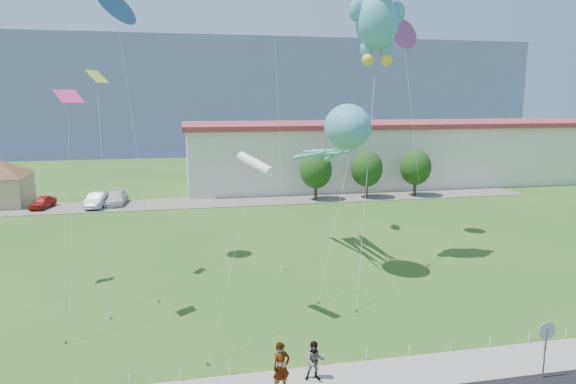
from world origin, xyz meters
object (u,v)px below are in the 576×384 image
Objects in this scene: pedestrian_left at (281,367)px; pedestrian_right at (315,361)px; octopus_kite at (340,139)px; stop_sign at (546,336)px; teddy_bear_kite at (377,15)px; warehouse at (411,152)px; parked_car_white at (117,198)px; parked_car_red at (43,202)px; parked_car_silver at (97,200)px.

pedestrian_left is 1.22× the size of pedestrian_right.
stop_sign is at bearing -75.71° from octopus_kite.
pedestrian_right is 0.08× the size of teddy_bear_kite.
stop_sign is at bearing -108.90° from warehouse.
pedestrian_left reaches higher than parked_car_white.
warehouse is 37.51× the size of pedestrian_right.
warehouse is 51.00m from stop_sign.
pedestrian_left is at bearing 173.86° from stop_sign.
warehouse is 12.79× the size of parked_car_white.
pedestrian_right reaches higher than parked_car_red.
parked_car_white is (-21.18, 40.11, -1.12)m from stop_sign.
octopus_kite reaches higher than stop_sign.
pedestrian_left is 17.53m from octopus_kite.
parked_car_red is at bearing -178.47° from parked_car_silver.
stop_sign is at bearing -2.05° from pedestrian_right.
stop_sign is 45.27m from parked_car_silver.
parked_car_silver is 0.38× the size of octopus_kite.
parked_car_red is at bearing 139.63° from teddy_bear_kite.
stop_sign is at bearing -52.29° from parked_car_silver.
octopus_kite reaches higher than pedestrian_right.
stop_sign is at bearing -57.79° from parked_car_white.
pedestrian_left is at bearing -121.66° from teddy_bear_kite.
octopus_kite is at bearing 77.42° from pedestrian_right.
stop_sign is 10.75m from pedestrian_left.
warehouse is at bearing 24.71° from parked_car_red.
parked_car_white is (7.28, 0.60, 0.05)m from parked_car_red.
octopus_kite reaches higher than pedestrian_left.
parked_car_silver is 2.15m from parked_car_white.
pedestrian_left is at bearing -152.00° from pedestrian_right.
warehouse is at bearing 20.30° from parked_car_silver.
pedestrian_left is at bearing -51.33° from parked_car_red.
stop_sign is 1.26× the size of pedestrian_left.
octopus_kite is 8.46m from teddy_bear_kite.
pedestrian_left is 23.74m from teddy_bear_kite.
parked_car_white is 0.40× the size of octopus_kite.
parked_car_silver is (-13.83, 37.30, -0.09)m from pedestrian_right.
warehouse is 45.93m from parked_car_red.
parked_car_red is 39.11m from teddy_bear_kite.
parked_car_silver is at bearing 118.66° from pedestrian_right.
warehouse is at bearing 45.05° from pedestrian_left.
parked_car_silver is at bearing 129.02° from octopus_kite.
octopus_kite is at bearing -43.83° from parked_car_silver.
parked_car_silver is at bearing 8.15° from parked_car_red.
parked_car_silver is at bearing -143.88° from parked_car_white.
pedestrian_right is 39.78m from parked_car_silver.
stop_sign is 0.66× the size of parked_car_red.
teddy_bear_kite is (9.40, 15.24, 15.59)m from pedestrian_left.
warehouse is 38.90m from octopus_kite.
parked_car_red is 0.31× the size of octopus_kite.
teddy_bear_kite is (-17.76, -31.82, 12.55)m from warehouse.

